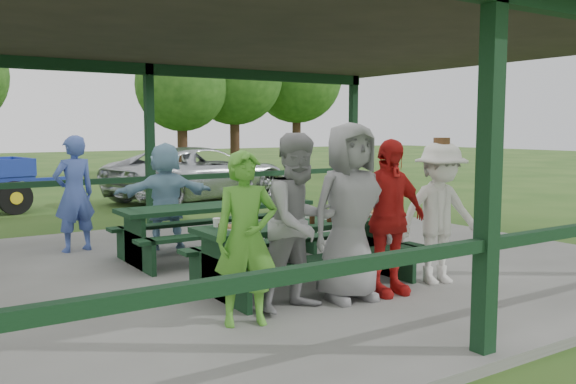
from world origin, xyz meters
TOP-DOWN VIEW (x-y plane):
  - ground at (0.00, 0.00)m, footprint 90.00×90.00m
  - concrete_slab at (0.00, 0.00)m, footprint 10.00×8.00m
  - pavilion_structure at (0.00, 0.00)m, footprint 10.60×8.60m
  - picnic_table_near at (-0.01, -1.20)m, footprint 2.60×1.39m
  - picnic_table_far at (-0.12, 0.80)m, footprint 2.82×1.39m
  - table_setting at (0.11, -1.18)m, footprint 2.41×0.45m
  - contestant_green at (-1.28, -2.11)m, footprint 0.69×0.55m
  - contestant_grey_left at (-0.60, -2.00)m, footprint 0.93×0.76m
  - contestant_grey_mid at (0.05, -1.99)m, footprint 0.98×0.69m
  - contestant_red at (0.53, -2.05)m, footprint 1.03×0.47m
  - contestant_white_fedora at (1.39, -2.01)m, footprint 1.20×0.87m
  - spectator_lblue at (-0.53, 1.76)m, footprint 1.57×0.74m
  - spectator_blue at (-1.75, 2.28)m, footprint 0.70×0.53m
  - spectator_grey at (1.60, 1.57)m, footprint 0.81×0.70m
  - pickup_truck at (2.96, 7.97)m, footprint 5.59×3.53m
  - tree_mid at (4.71, 13.24)m, footprint 3.24×3.24m
  - tree_right at (7.03, 13.63)m, footprint 3.65×3.65m
  - tree_far_right at (10.44, 14.48)m, footprint 3.82×3.82m

SIDE VIEW (x-z plane):
  - ground at x=0.00m, z-range 0.00..0.00m
  - concrete_slab at x=0.00m, z-range 0.00..0.10m
  - picnic_table_near at x=-0.01m, z-range 0.20..0.95m
  - picnic_table_far at x=-0.12m, z-range 0.21..0.96m
  - pickup_truck at x=2.96m, z-range 0.00..1.44m
  - spectator_grey at x=1.60m, z-range 0.10..1.53m
  - table_setting at x=0.11m, z-range 0.83..0.93m
  - spectator_lblue at x=-0.53m, z-range 0.10..1.72m
  - contestant_green at x=-1.28m, z-range 0.10..1.73m
  - contestant_white_fedora at x=1.39m, z-range 0.08..1.80m
  - contestant_red at x=0.53m, z-range 0.10..1.82m
  - spectator_blue at x=-1.75m, z-range 0.10..1.83m
  - contestant_grey_left at x=-0.60m, z-range 0.10..1.89m
  - contestant_grey_mid at x=0.05m, z-range 0.10..2.00m
  - pavilion_structure at x=0.00m, z-range 1.55..4.79m
  - tree_mid at x=4.71m, z-range 0.89..5.95m
  - tree_right at x=7.03m, z-range 1.01..6.71m
  - tree_far_right at x=10.44m, z-range 1.06..7.02m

